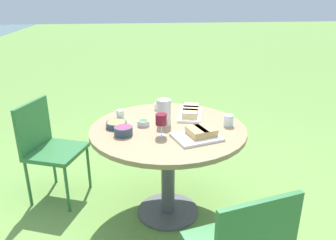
% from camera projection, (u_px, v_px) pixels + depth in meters
% --- Properties ---
extents(ground_plane, '(40.00, 40.00, 0.00)m').
position_uv_depth(ground_plane, '(168.00, 212.00, 2.80)').
color(ground_plane, '#668E42').
extents(dining_table, '(1.20, 1.20, 0.78)m').
position_uv_depth(dining_table, '(168.00, 142.00, 2.56)').
color(dining_table, '#4C4C51').
rests_on(dining_table, ground_plane).
extents(chair_near_left, '(0.56, 0.55, 0.89)m').
position_uv_depth(chair_near_left, '(47.00, 143.00, 2.85)').
color(chair_near_left, '#2D6B38').
rests_on(chair_near_left, ground_plane).
extents(water_pitcher, '(0.12, 0.11, 0.21)m').
position_uv_depth(water_pitcher, '(164.00, 112.00, 2.53)').
color(water_pitcher, silver).
rests_on(water_pitcher, dining_table).
extents(wine_glass, '(0.08, 0.08, 0.16)m').
position_uv_depth(wine_glass, '(161.00, 120.00, 2.33)').
color(wine_glass, silver).
rests_on(wine_glass, dining_table).
extents(platter_bread_main, '(0.33, 0.37, 0.07)m').
position_uv_depth(platter_bread_main, '(199.00, 134.00, 2.32)').
color(platter_bread_main, white).
rests_on(platter_bread_main, dining_table).
extents(platter_charcuterie, '(0.39, 0.28, 0.07)m').
position_uv_depth(platter_charcuterie, '(190.00, 112.00, 2.75)').
color(platter_charcuterie, white).
rests_on(platter_charcuterie, dining_table).
extents(bowl_fries, '(0.16, 0.16, 0.05)m').
position_uv_depth(bowl_fries, '(116.00, 124.00, 2.51)').
color(bowl_fries, '#334256').
rests_on(bowl_fries, dining_table).
extents(bowl_salad, '(0.09, 0.09, 0.04)m').
position_uv_depth(bowl_salad, '(143.00, 123.00, 2.54)').
color(bowl_salad, silver).
rests_on(bowl_salad, dining_table).
extents(bowl_olives, '(0.10, 0.10, 0.06)m').
position_uv_depth(bowl_olives, '(160.00, 106.00, 2.90)').
color(bowl_olives, white).
rests_on(bowl_olives, dining_table).
extents(bowl_dip_red, '(0.13, 0.13, 0.07)m').
position_uv_depth(bowl_dip_red, '(123.00, 130.00, 2.37)').
color(bowl_dip_red, '#334256').
rests_on(bowl_dip_red, dining_table).
extents(cup_water_near, '(0.06, 0.06, 0.10)m').
position_uv_depth(cup_water_near, '(120.00, 116.00, 2.62)').
color(cup_water_near, silver).
rests_on(cup_water_near, dining_table).
extents(cup_water_far, '(0.08, 0.08, 0.09)m').
position_uv_depth(cup_water_far, '(229.00, 120.00, 2.53)').
color(cup_water_far, silver).
rests_on(cup_water_far, dining_table).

